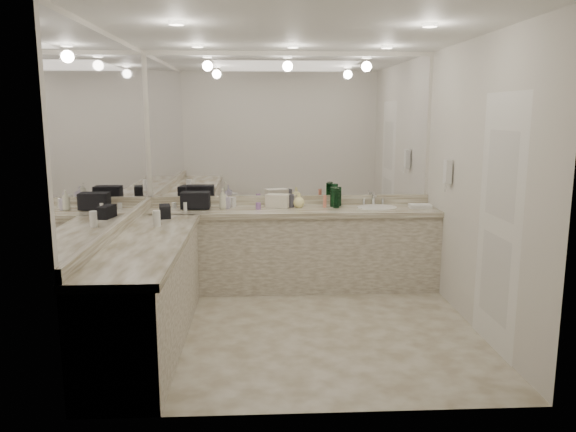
{
  "coord_description": "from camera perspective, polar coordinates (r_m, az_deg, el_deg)",
  "views": [
    {
      "loc": [
        -0.35,
        -4.86,
        1.94
      ],
      "look_at": [
        -0.08,
        0.4,
        0.96
      ],
      "focal_mm": 35.0,
      "sensor_mm": 36.0,
      "label": 1
    }
  ],
  "objects": [
    {
      "name": "mirror_left",
      "position": [
        5.02,
        -17.4,
        8.13
      ],
      "size": [
        0.01,
        2.92,
        1.55
      ],
      "primitive_type": "cube",
      "color": "white",
      "rests_on": "wall_left"
    },
    {
      "name": "black_toiletry_bag",
      "position": [
        6.19,
        -9.37,
        1.5
      ],
      "size": [
        0.31,
        0.19,
        0.18
      ],
      "primitive_type": "cube",
      "rotation": [
        0.0,
        0.0,
        -0.0
      ],
      "color": "black",
      "rests_on": "vanity_back_top"
    },
    {
      "name": "black_bag_spill",
      "position": [
        5.76,
        -12.4,
        0.49
      ],
      "size": [
        0.15,
        0.25,
        0.13
      ],
      "primitive_type": "cube",
      "rotation": [
        0.0,
        0.0,
        0.2
      ],
      "color": "black",
      "rests_on": "vanity_left_top"
    },
    {
      "name": "vanity_left_base",
      "position": [
        4.91,
        -14.11,
        -7.89
      ],
      "size": [
        0.6,
        2.4,
        0.84
      ],
      "primitive_type": "cube",
      "color": "beige",
      "rests_on": "floor"
    },
    {
      "name": "mirror_back",
      "position": [
        6.36,
        0.21,
        9.01
      ],
      "size": [
        3.12,
        0.01,
        1.55
      ],
      "primitive_type": "cube",
      "color": "white",
      "rests_on": "wall_back"
    },
    {
      "name": "green_bottle_0",
      "position": [
        6.28,
        4.64,
        1.94
      ],
      "size": [
        0.07,
        0.07,
        0.22
      ],
      "primitive_type": "cylinder",
      "color": "#145729",
      "rests_on": "vanity_back_top"
    },
    {
      "name": "wall_phone",
      "position": [
        5.91,
        15.91,
        4.36
      ],
      "size": [
        0.06,
        0.1,
        0.24
      ],
      "primitive_type": "cube",
      "color": "white",
      "rests_on": "wall_right"
    },
    {
      "name": "backsplash_left",
      "position": [
        5.12,
        -16.81,
        -1.12
      ],
      "size": [
        0.04,
        3.0,
        0.1
      ],
      "primitive_type": "cube",
      "color": "beige",
      "rests_on": "vanity_left_top"
    },
    {
      "name": "green_bottle_2",
      "position": [
        6.34,
        5.0,
        1.85
      ],
      "size": [
        0.07,
        0.07,
        0.18
      ],
      "primitive_type": "cylinder",
      "color": "#145729",
      "rests_on": "vanity_back_top"
    },
    {
      "name": "green_bottle_1",
      "position": [
        6.34,
        5.14,
        2.0
      ],
      "size": [
        0.07,
        0.07,
        0.21
      ],
      "primitive_type": "cylinder",
      "color": "#145729",
      "rests_on": "vanity_back_top"
    },
    {
      "name": "soap_bottle_c",
      "position": [
        6.21,
        1.12,
        1.62
      ],
      "size": [
        0.16,
        0.16,
        0.16
      ],
      "primitive_type": "imported",
      "rotation": [
        0.0,
        0.0,
        -0.29
      ],
      "color": "#FFF49C",
      "rests_on": "vanity_back_top"
    },
    {
      "name": "floor",
      "position": [
        5.25,
        1.09,
        -11.2
      ],
      "size": [
        3.2,
        3.2,
        0.0
      ],
      "primitive_type": "plane",
      "color": "beige",
      "rests_on": "ground"
    },
    {
      "name": "amenity_bottle_5",
      "position": [
        6.3,
        -11.5,
        1.08
      ],
      "size": [
        0.05,
        0.05,
        0.06
      ],
      "primitive_type": "cylinder",
      "color": "white",
      "rests_on": "vanity_back_top"
    },
    {
      "name": "sink",
      "position": [
        6.29,
        9.02,
        0.8
      ],
      "size": [
        0.44,
        0.44,
        0.03
      ],
      "primitive_type": "cylinder",
      "color": "white",
      "rests_on": "vanity_back_top"
    },
    {
      "name": "wall_left",
      "position": [
        5.06,
        -17.24,
        2.76
      ],
      "size": [
        0.02,
        3.0,
        2.6
      ],
      "primitive_type": "cube",
      "color": "silver",
      "rests_on": "floor"
    },
    {
      "name": "soap_bottle_a",
      "position": [
        6.15,
        -6.63,
        1.74
      ],
      "size": [
        0.11,
        0.11,
        0.22
      ],
      "primitive_type": "imported",
      "rotation": [
        0.0,
        0.0,
        -0.43
      ],
      "color": "silver",
      "rests_on": "vanity_back_top"
    },
    {
      "name": "amenity_bottle_1",
      "position": [
        6.22,
        0.36,
        1.56
      ],
      "size": [
        0.06,
        0.06,
        0.15
      ],
      "primitive_type": "cylinder",
      "color": "#3F3F4C",
      "rests_on": "vanity_back_top"
    },
    {
      "name": "vanity_back_base",
      "position": [
        6.26,
        0.34,
        -3.55
      ],
      "size": [
        3.2,
        0.6,
        0.84
      ],
      "primitive_type": "cube",
      "color": "beige",
      "rests_on": "floor"
    },
    {
      "name": "vanity_back_top",
      "position": [
        6.16,
        0.35,
        0.49
      ],
      "size": [
        3.2,
        0.64,
        0.06
      ],
      "primitive_type": "cube",
      "color": "beige",
      "rests_on": "vanity_back_base"
    },
    {
      "name": "amenity_bottle_3",
      "position": [
        6.11,
        -3.04,
        1.03
      ],
      "size": [
        0.06,
        0.06,
        0.07
      ],
      "primitive_type": "cylinder",
      "color": "#9966B2",
      "rests_on": "vanity_back_top"
    },
    {
      "name": "cream_cosmetic_case",
      "position": [
        6.22,
        -1.05,
        1.54
      ],
      "size": [
        0.28,
        0.22,
        0.14
      ],
      "primitive_type": "cube",
      "rotation": [
        0.0,
        0.0,
        -0.3
      ],
      "color": "silver",
      "rests_on": "vanity_back_top"
    },
    {
      "name": "amenity_bottle_4",
      "position": [
        6.29,
        -5.58,
        1.43
      ],
      "size": [
        0.07,
        0.07,
        0.11
      ],
      "primitive_type": "cylinder",
      "color": "white",
      "rests_on": "vanity_back_top"
    },
    {
      "name": "lotion_left",
      "position": [
        5.32,
        -13.2,
        -0.19
      ],
      "size": [
        0.07,
        0.07,
        0.16
      ],
      "primitive_type": "cylinder",
      "color": "white",
      "rests_on": "vanity_left_top"
    },
    {
      "name": "backsplash_back",
      "position": [
        6.43,
        0.21,
        1.64
      ],
      "size": [
        3.2,
        0.04,
        0.1
      ],
      "primitive_type": "cube",
      "color": "beige",
      "rests_on": "vanity_back_top"
    },
    {
      "name": "faucet",
      "position": [
        6.48,
        8.66,
        1.77
      ],
      "size": [
        0.24,
        0.16,
        0.14
      ],
      "primitive_type": "cube",
      "color": "silver",
      "rests_on": "vanity_back_top"
    },
    {
      "name": "wall_right",
      "position": [
        5.28,
        18.77,
        2.97
      ],
      "size": [
        0.02,
        3.0,
        2.6
      ],
      "primitive_type": "cube",
      "color": "silver",
      "rests_on": "floor"
    },
    {
      "name": "amenity_bottle_0",
      "position": [
        6.22,
        3.76,
        1.5
      ],
      "size": [
        0.04,
        0.04,
        0.14
      ],
      "primitive_type": "cylinder",
      "color": "#E57F66",
      "rests_on": "vanity_back_top"
    },
    {
      "name": "wall_back",
      "position": [
        6.41,
        0.2,
        4.76
      ],
      "size": [
        3.2,
        0.02,
        2.6
      ],
      "primitive_type": "cube",
      "color": "silver",
      "rests_on": "floor"
    },
    {
      "name": "green_bottle_3",
      "position": [
        6.2,
        4.93,
        1.82
      ],
      "size": [
        0.07,
        0.07,
        0.22
      ],
      "primitive_type": "cylinder",
      "color": "#145729",
      "rests_on": "vanity_back_top"
    },
    {
      "name": "door",
      "position": [
        4.86,
        20.6,
        -0.75
      ],
      "size": [
        0.02,
        0.82,
        2.1
      ],
      "primitive_type": "cube",
      "color": "white",
      "rests_on": "wall_right"
    },
    {
      "name": "ceiling",
      "position": [
        4.92,
        1.21,
        18.19
      ],
      "size": [
        3.2,
        3.2,
        0.0
      ],
      "primitive_type": "plane",
      "color": "white",
      "rests_on": "floor"
    },
    {
      "name": "vanity_left_top",
      "position": [
        4.78,
        -14.23,
        -2.77
      ],
      "size": [
        0.64,
        2.42,
        0.06
      ],
      "primitive_type": "cube",
      "color": "beige",
      "rests_on": "vanity_left_base"
    },
    {
      "name": "soap_bottle_b",
      "position": [
        6.17,
        -6.33,
        1.61
      ],
      "size": [
        0.1,
        0.1,
        0.19
      ],
      "primitive_type": "imported",
      "rotation": [
        0.0,
        0.0,
        -0.14
      ],
      "color": "#BBB2CC",
      "rests_on": "vanity_back_top"
    },
    {
      "name": "amenity_bottle_2",
      "position": [
        6.12,
        -10.39,
        0.97
      ],
      "size": [
        0.04,
        0.04,
        0.09
      ],
      "primitive_type": "cylinder",
      "color": "white",
      "rests_on": "vanity_back_top"
    },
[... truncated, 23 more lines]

